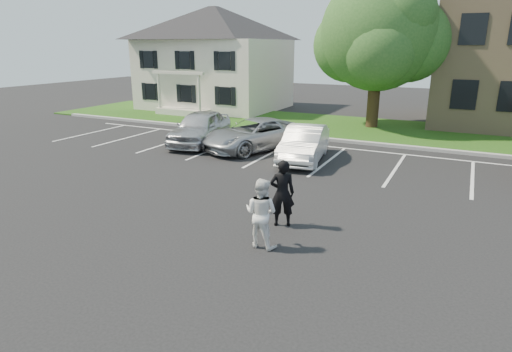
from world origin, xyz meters
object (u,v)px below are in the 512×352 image
Objects in this scene: man_white_shirt at (261,213)px; car_silver_minivan at (255,134)px; man_black_suit at (282,193)px; house at (215,58)px; car_silver_west at (200,128)px; tree at (381,35)px; car_white_sedan at (304,144)px.

car_silver_minivan is at bearing -59.82° from man_white_shirt.
house is at bearing -81.37° from man_black_suit.
car_silver_west is at bearing -61.89° from house.
man_black_suit reaches higher than man_white_shirt.
house reaches higher than man_white_shirt.
man_white_shirt is at bearing -55.89° from house.
man_white_shirt is at bearing -87.16° from tree.
man_black_suit is 9.07m from car_silver_minivan.
man_black_suit is at bearing -85.26° from man_white_shirt.
tree reaches higher than man_white_shirt.
house is at bearing -53.13° from man_white_shirt.
car_silver_west is 0.93× the size of car_silver_minivan.
tree is 10.30m from car_white_sedan.
man_white_shirt is at bearing -60.49° from car_silver_west.
man_white_shirt is (0.05, -1.42, -0.06)m from man_black_suit.
man_white_shirt reaches higher than car_silver_minivan.
house reaches higher than car_silver_west.
tree is 11.77m from car_silver_west.
car_silver_minivan is (9.18, -11.41, -3.10)m from house.
man_black_suit reaches higher than car_silver_minivan.
house is 23.84m from man_black_suit.
house is 1.17× the size of tree.
tree is (13.07, -3.14, 1.52)m from house.
tree is at bearing -13.52° from house.
car_white_sedan is at bearing -45.71° from house.
man_white_shirt is 0.33× the size of car_silver_minivan.
car_silver_minivan is (-4.71, 7.75, -0.20)m from man_black_suit.
house is at bearing 166.48° from tree.
car_silver_west is at bearing -153.16° from car_silver_minivan.
house is 5.88× the size of man_white_shirt.
man_white_shirt is 0.39× the size of car_white_sedan.
house is 2.10× the size of car_silver_west.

